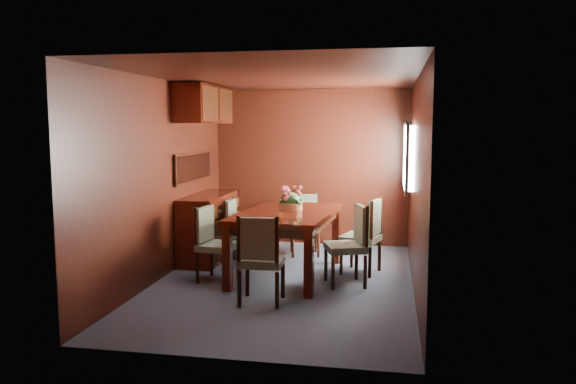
% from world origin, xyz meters
% --- Properties ---
extents(ground, '(4.50, 4.50, 0.00)m').
position_xyz_m(ground, '(0.00, 0.00, 0.00)').
color(ground, '#353C48').
rests_on(ground, ground).
extents(room_shell, '(3.06, 4.52, 2.41)m').
position_xyz_m(room_shell, '(-0.10, 0.33, 1.63)').
color(room_shell, black).
rests_on(room_shell, ground).
extents(sideboard, '(0.48, 1.40, 0.90)m').
position_xyz_m(sideboard, '(-1.25, 1.00, 0.45)').
color(sideboard, '#330C06').
rests_on(sideboard, ground).
extents(dining_table, '(1.22, 1.81, 0.81)m').
position_xyz_m(dining_table, '(-0.02, 0.29, 0.69)').
color(dining_table, '#330C06').
rests_on(dining_table, ground).
extents(chair_left_near, '(0.47, 0.48, 0.91)m').
position_xyz_m(chair_left_near, '(-0.86, -0.07, 0.50)').
color(chair_left_near, black).
rests_on(chair_left_near, ground).
extents(chair_left_far, '(0.40, 0.42, 0.88)m').
position_xyz_m(chair_left_far, '(-0.79, 0.79, 0.49)').
color(chair_left_far, black).
rests_on(chair_left_far, ground).
extents(chair_right_near, '(0.55, 0.57, 0.96)m').
position_xyz_m(chair_right_near, '(0.79, 0.05, 0.53)').
color(chair_right_near, black).
rests_on(chair_right_near, ground).
extents(chair_right_far, '(0.54, 0.55, 0.95)m').
position_xyz_m(chair_right_far, '(0.94, 0.59, 0.53)').
color(chair_right_far, black).
rests_on(chair_right_far, ground).
extents(chair_head, '(0.46, 0.45, 0.95)m').
position_xyz_m(chair_head, '(-0.09, -0.86, 0.53)').
color(chair_head, black).
rests_on(chair_head, ground).
extents(chair_foot, '(0.49, 0.48, 0.87)m').
position_xyz_m(chair_foot, '(0.01, 1.52, 0.49)').
color(chair_foot, black).
rests_on(chair_foot, ground).
extents(flower_centerpiece, '(0.31, 0.31, 0.31)m').
position_xyz_m(flower_centerpiece, '(0.01, 0.42, 0.96)').
color(flower_centerpiece, '#A75F33').
rests_on(flower_centerpiece, dining_table).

